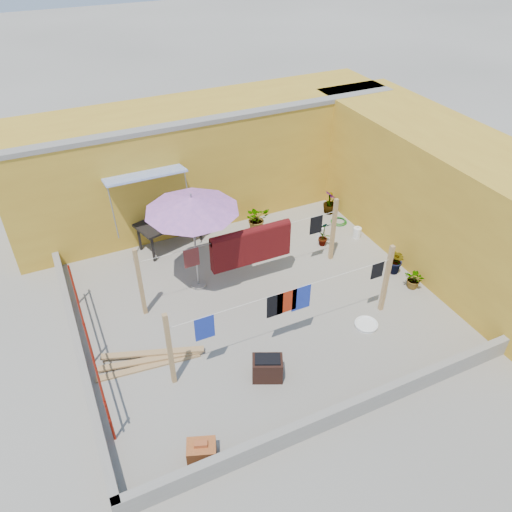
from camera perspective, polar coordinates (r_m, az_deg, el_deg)
name	(u,v)px	position (r m, az deg, el deg)	size (l,w,h in m)	color
ground	(258,303)	(11.85, 0.22, -5.39)	(80.00, 80.00, 0.00)	#9E998E
wall_back	(205,159)	(14.79, -5.89, 11.01)	(11.00, 3.27, 3.21)	gold
wall_right	(444,198)	(13.57, 20.64, 6.26)	(2.40, 9.00, 3.20)	gold
parapet_front	(342,413)	(9.62, 9.78, -17.28)	(8.30, 0.16, 0.44)	gray
parapet_left	(79,351)	(11.08, -19.56, -10.19)	(0.16, 7.30, 0.44)	gray
red_railing	(87,337)	(10.59, -18.72, -8.73)	(0.05, 4.20, 1.10)	maroon
clothesline_rig	(254,253)	(11.64, -0.26, 0.37)	(5.09, 2.35, 1.80)	tan
patio_umbrella	(192,205)	(11.10, -7.38, 5.85)	(2.70, 2.70, 2.57)	gray
outdoor_table	(169,222)	(13.55, -9.92, 3.85)	(1.90, 1.31, 0.81)	black
brick_stack	(202,451)	(9.15, -6.24, -21.31)	(0.59, 0.51, 0.43)	#B05828
lumber_pile	(151,360)	(10.73, -11.92, -11.50)	(2.26, 0.84, 0.14)	tan
brazier	(267,368)	(10.11, 1.31, -12.67)	(0.71, 0.61, 0.54)	black
white_basin	(366,324)	(11.52, 12.49, -7.64)	(0.53, 0.53, 0.09)	white
water_jug_a	(320,232)	(14.09, 7.36, 2.75)	(0.24, 0.24, 0.37)	white
water_jug_b	(357,233)	(14.24, 11.48, 2.64)	(0.22, 0.22, 0.35)	white
green_hose	(339,221)	(14.88, 9.44, 3.93)	(0.48, 0.48, 0.07)	#186817
plant_back_a	(257,218)	(14.18, 0.10, 4.34)	(0.67, 0.58, 0.75)	#1E5819
plant_back_b	(330,202)	(15.15, 8.43, 6.10)	(0.40, 0.40, 0.72)	#1E5819
plant_right_a	(324,233)	(13.64, 7.74, 2.60)	(0.41, 0.28, 0.78)	#1E5819
plant_right_b	(396,261)	(12.97, 15.75, -0.56)	(0.43, 0.35, 0.78)	#1E5819
plant_right_c	(415,279)	(12.72, 17.69, -2.52)	(0.48, 0.41, 0.53)	#1E5819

